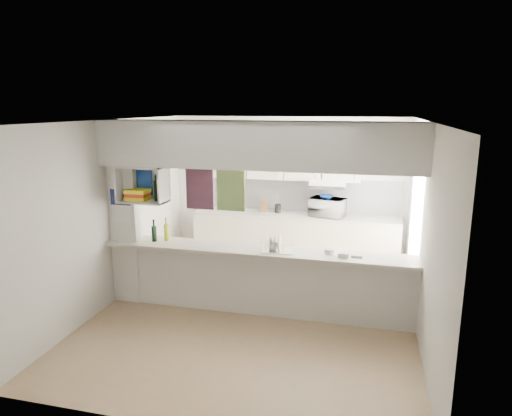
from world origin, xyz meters
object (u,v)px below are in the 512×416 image
(bowl, at_px, (326,197))
(dish_rack, at_px, (278,244))
(microwave, at_px, (328,207))
(wine_bottles, at_px, (161,232))

(bowl, bearing_deg, dish_rack, -101.98)
(bowl, xyz_separation_m, dish_rack, (-0.43, -2.04, -0.26))
(microwave, relative_size, bowl, 2.48)
(bowl, height_order, wine_bottles, bowl)
(microwave, height_order, bowl, bowl)
(wine_bottles, bearing_deg, dish_rack, -1.73)
(bowl, relative_size, dish_rack, 0.53)
(dish_rack, height_order, wine_bottles, wine_bottles)
(microwave, bearing_deg, wine_bottles, 58.16)
(bowl, bearing_deg, microwave, 58.44)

